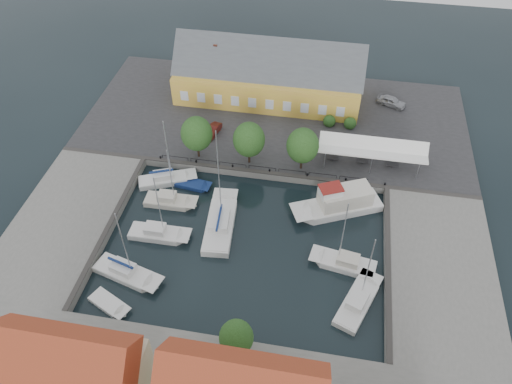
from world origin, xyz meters
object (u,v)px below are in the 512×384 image
at_px(tent_canopy, 373,148).
at_px(east_boat_c, 358,303).
at_px(car_silver, 391,101).
at_px(center_sailboat, 221,224).
at_px(west_boat_c, 159,234).
at_px(west_boat_d, 127,274).
at_px(warehouse, 265,76).
at_px(launch_sw, 109,305).
at_px(east_boat_b, 344,264).
at_px(launch_nw, 193,185).
at_px(trawler, 340,204).
at_px(car_red, 213,131).
at_px(west_boat_b, 170,202).
at_px(west_boat_a, 166,180).

height_order(tent_canopy, east_boat_c, east_boat_c).
height_order(car_silver, center_sailboat, center_sailboat).
bearing_deg(tent_canopy, car_silver, 78.20).
height_order(west_boat_c, west_boat_d, west_boat_d).
distance_m(warehouse, center_sailboat, 27.67).
bearing_deg(launch_sw, center_sailboat, 55.14).
distance_m(east_boat_b, launch_nw, 22.38).
distance_m(east_boat_c, launch_sw, 26.14).
xyz_separation_m(trawler, launch_nw, (-19.17, 0.94, -0.93)).
relative_size(west_boat_d, launch_sw, 2.16).
distance_m(launch_sw, launch_nw, 19.53).
height_order(trawler, launch_sw, trawler).
bearing_deg(car_red, warehouse, 75.09).
xyz_separation_m(east_boat_b, west_boat_c, (-21.96, 0.52, 0.00)).
distance_m(west_boat_d, launch_nw, 15.54).
distance_m(warehouse, west_boat_c, 31.46).
distance_m(west_boat_c, launch_sw, 10.33).
distance_m(west_boat_b, west_boat_c, 5.43).
height_order(trawler, west_boat_d, west_boat_d).
bearing_deg(warehouse, launch_sw, -103.79).
height_order(center_sailboat, west_boat_a, center_sailboat).
bearing_deg(east_boat_c, tent_canopy, 87.94).
xyz_separation_m(car_silver, west_boat_a, (-29.28, -21.49, -1.48)).
height_order(warehouse, center_sailboat, center_sailboat).
bearing_deg(launch_sw, tent_canopy, 44.96).
distance_m(east_boat_b, launch_sw, 25.92).
distance_m(east_boat_c, west_boat_a, 29.39).
xyz_separation_m(tent_canopy, east_boat_c, (-0.78, -21.74, -3.42)).
relative_size(trawler, launch_sw, 2.29).
bearing_deg(launch_nw, west_boat_a, 177.56).
bearing_deg(west_boat_b, west_boat_a, 113.61).
height_order(center_sailboat, launch_sw, center_sailboat).
bearing_deg(warehouse, launch_nw, -105.96).
relative_size(west_boat_d, launch_nw, 2.25).
xyz_separation_m(car_red, west_boat_d, (-3.76, -25.08, -1.34)).
bearing_deg(tent_canopy, east_boat_c, -92.06).
xyz_separation_m(center_sailboat, west_boat_b, (-7.17, 2.58, -0.10)).
bearing_deg(west_boat_b, west_boat_c, -87.13).
distance_m(trawler, west_boat_a, 22.85).
xyz_separation_m(center_sailboat, east_boat_b, (15.05, -3.37, -0.10)).
xyz_separation_m(trawler, west_boat_d, (-22.54, -14.22, -0.75)).
relative_size(east_boat_c, west_boat_d, 0.94).
xyz_separation_m(warehouse, center_sailboat, (-0.87, -27.35, -4.07)).
distance_m(west_boat_c, launch_nw, 9.21).
xyz_separation_m(trawler, launch_sw, (-23.02, -18.21, -0.93)).
relative_size(car_red, west_boat_b, 0.39).
height_order(east_boat_b, east_boat_c, east_boat_b).
bearing_deg(car_red, center_sailboat, -61.64).
bearing_deg(west_boat_d, east_boat_b, 13.33).
bearing_deg(tent_canopy, warehouse, 140.14).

